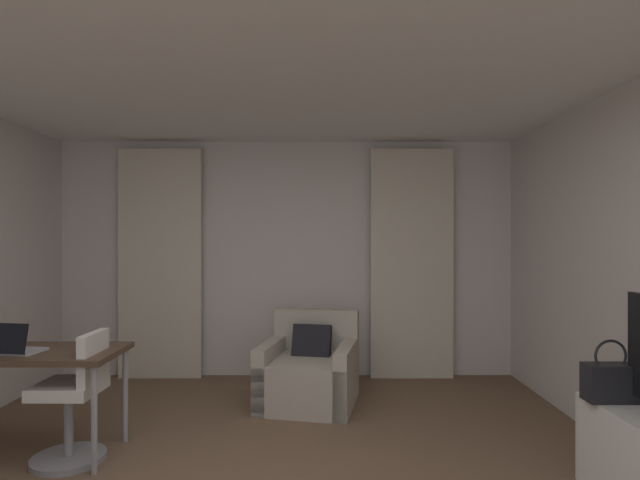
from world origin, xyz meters
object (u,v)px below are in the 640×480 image
(desk, at_px, (13,359))
(laptop, at_px, (14,347))
(armchair, at_px, (311,373))
(desk_chair, at_px, (76,404))
(handbag_primary, at_px, (612,381))

(desk, xyz_separation_m, laptop, (0.07, -0.09, 0.11))
(armchair, height_order, desk_chair, desk_chair)
(desk, bearing_deg, handbag_primary, -7.50)
(armchair, xyz_separation_m, desk_chair, (-1.58, -1.20, 0.11))
(desk, distance_m, laptop, 0.16)
(handbag_primary, bearing_deg, armchair, 138.24)
(desk_chair, distance_m, handbag_primary, 3.44)
(laptop, bearing_deg, desk_chair, 1.99)
(desk, bearing_deg, laptop, -53.56)
(desk, xyz_separation_m, handbag_primary, (3.88, -0.51, -0.01))
(armchair, height_order, laptop, laptop)
(armchair, distance_m, desk_chair, 1.98)
(desk_chair, bearing_deg, armchair, 37.14)
(armchair, relative_size, handbag_primary, 2.68)
(armchair, bearing_deg, handbag_primary, -41.76)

